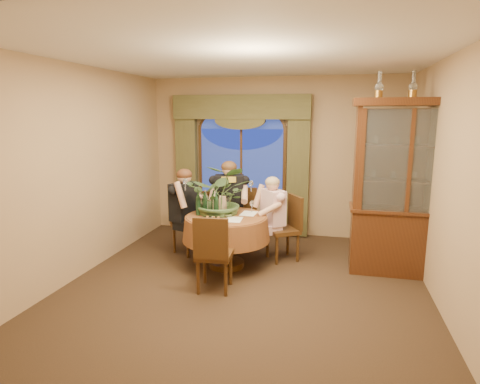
% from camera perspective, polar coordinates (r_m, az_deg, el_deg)
% --- Properties ---
extents(floor, '(5.00, 5.00, 0.00)m').
position_cam_1_polar(floor, '(5.18, 0.51, -13.57)').
color(floor, black).
rests_on(floor, ground).
extents(wall_back, '(4.50, 0.00, 4.50)m').
position_cam_1_polar(wall_back, '(7.21, 4.99, 4.94)').
color(wall_back, '#9F805D').
rests_on(wall_back, ground).
extents(wall_right, '(0.00, 5.00, 5.00)m').
position_cam_1_polar(wall_right, '(4.81, 27.68, 0.71)').
color(wall_right, '#9F805D').
rests_on(wall_right, ground).
extents(ceiling, '(5.00, 5.00, 0.00)m').
position_cam_1_polar(ceiling, '(4.76, 0.57, 18.80)').
color(ceiling, white).
rests_on(ceiling, wall_back).
extents(window, '(1.62, 0.10, 1.32)m').
position_cam_1_polar(window, '(7.27, 0.20, 4.23)').
color(window, navy).
rests_on(window, wall_back).
extents(arched_transom, '(1.60, 0.06, 0.44)m').
position_cam_1_polar(arched_transom, '(7.22, 0.20, 10.39)').
color(arched_transom, navy).
rests_on(arched_transom, wall_back).
extents(drapery_left, '(0.38, 0.14, 2.32)m').
position_cam_1_polar(drapery_left, '(7.54, -7.55, 3.46)').
color(drapery_left, '#454322').
rests_on(drapery_left, floor).
extents(drapery_right, '(0.38, 0.14, 2.32)m').
position_cam_1_polar(drapery_right, '(7.07, 8.27, 2.95)').
color(drapery_right, '#454322').
rests_on(drapery_right, floor).
extents(swag_valance, '(2.45, 0.16, 0.42)m').
position_cam_1_polar(swag_valance, '(7.14, 0.05, 11.99)').
color(swag_valance, '#454322').
rests_on(swag_valance, wall_back).
extents(dining_table, '(1.61, 1.61, 0.75)m').
position_cam_1_polar(dining_table, '(5.76, -1.95, -7.01)').
color(dining_table, maroon).
rests_on(dining_table, floor).
extents(china_cabinet, '(1.46, 0.57, 2.36)m').
position_cam_1_polar(china_cabinet, '(5.78, 22.40, 0.45)').
color(china_cabinet, '#371B0E').
rests_on(china_cabinet, floor).
extents(oil_lamp_left, '(0.11, 0.11, 0.34)m').
position_cam_1_polar(oil_lamp_left, '(5.66, 19.19, 14.21)').
color(oil_lamp_left, '#A5722D').
rests_on(oil_lamp_left, china_cabinet).
extents(oil_lamp_center, '(0.11, 0.11, 0.34)m').
position_cam_1_polar(oil_lamp_center, '(5.71, 23.41, 13.89)').
color(oil_lamp_center, '#A5722D').
rests_on(oil_lamp_center, china_cabinet).
extents(oil_lamp_right, '(0.11, 0.11, 0.34)m').
position_cam_1_polar(oil_lamp_right, '(5.79, 27.53, 13.51)').
color(oil_lamp_right, '#A5722D').
rests_on(oil_lamp_right, china_cabinet).
extents(chair_right, '(0.58, 0.58, 0.96)m').
position_cam_1_polar(chair_right, '(6.03, 6.10, -5.19)').
color(chair_right, black).
rests_on(chair_right, floor).
extents(chair_back_right, '(0.43, 0.43, 0.96)m').
position_cam_1_polar(chair_back_right, '(6.53, 0.22, -3.86)').
color(chair_back_right, black).
rests_on(chair_back_right, floor).
extents(chair_back, '(0.58, 0.58, 0.96)m').
position_cam_1_polar(chair_back, '(6.34, -7.24, -4.42)').
color(chair_back, black).
rests_on(chair_back, floor).
extents(chair_front_left, '(0.45, 0.45, 0.96)m').
position_cam_1_polar(chair_front_left, '(5.00, -3.65, -8.60)').
color(chair_front_left, black).
rests_on(chair_front_left, floor).
extents(person_pink, '(0.61, 0.61, 1.26)m').
position_cam_1_polar(person_pink, '(6.02, 4.71, -3.71)').
color(person_pink, beige).
rests_on(person_pink, floor).
extents(person_back, '(0.59, 0.61, 1.37)m').
position_cam_1_polar(person_back, '(6.14, -7.94, -2.99)').
color(person_back, black).
rests_on(person_back, floor).
extents(person_scarf, '(0.60, 0.57, 1.44)m').
position_cam_1_polar(person_scarf, '(6.42, -1.53, -1.92)').
color(person_scarf, black).
rests_on(person_scarf, floor).
extents(stoneware_vase, '(0.14, 0.14, 0.26)m').
position_cam_1_polar(stoneware_vase, '(5.74, -2.51, -1.86)').
color(stoneware_vase, tan).
rests_on(stoneware_vase, dining_table).
extents(centerpiece_plant, '(0.93, 1.04, 0.81)m').
position_cam_1_polar(centerpiece_plant, '(5.69, -2.69, 2.90)').
color(centerpiece_plant, '#3F5D33').
rests_on(centerpiece_plant, dining_table).
extents(olive_bowl, '(0.15, 0.15, 0.05)m').
position_cam_1_polar(olive_bowl, '(5.59, -1.83, -3.30)').
color(olive_bowl, '#4B562F').
rests_on(olive_bowl, dining_table).
extents(cheese_platter, '(0.39, 0.39, 0.02)m').
position_cam_1_polar(cheese_platter, '(5.37, -4.30, -4.06)').
color(cheese_platter, black).
rests_on(cheese_platter, dining_table).
extents(wine_bottle_0, '(0.07, 0.07, 0.33)m').
position_cam_1_polar(wine_bottle_0, '(5.80, -3.77, -1.37)').
color(wine_bottle_0, black).
rests_on(wine_bottle_0, dining_table).
extents(wine_bottle_1, '(0.07, 0.07, 0.33)m').
position_cam_1_polar(wine_bottle_1, '(5.83, -4.94, -1.32)').
color(wine_bottle_1, tan).
rests_on(wine_bottle_1, dining_table).
extents(wine_bottle_2, '(0.07, 0.07, 0.33)m').
position_cam_1_polar(wine_bottle_2, '(5.68, -5.97, -1.67)').
color(wine_bottle_2, black).
rests_on(wine_bottle_2, dining_table).
extents(wine_bottle_3, '(0.07, 0.07, 0.33)m').
position_cam_1_polar(wine_bottle_3, '(5.70, -3.58, -1.60)').
color(wine_bottle_3, tan).
rests_on(wine_bottle_3, dining_table).
extents(wine_bottle_4, '(0.07, 0.07, 0.33)m').
position_cam_1_polar(wine_bottle_4, '(5.58, -3.39, -1.86)').
color(wine_bottle_4, black).
rests_on(wine_bottle_4, dining_table).
extents(wine_bottle_5, '(0.07, 0.07, 0.33)m').
position_cam_1_polar(wine_bottle_5, '(5.68, -5.03, -1.64)').
color(wine_bottle_5, black).
rests_on(wine_bottle_5, dining_table).
extents(tasting_paper_0, '(0.23, 0.31, 0.00)m').
position_cam_1_polar(tasting_paper_0, '(5.43, -0.87, -3.94)').
color(tasting_paper_0, white).
rests_on(tasting_paper_0, dining_table).
extents(tasting_paper_1, '(0.22, 0.31, 0.00)m').
position_cam_1_polar(tasting_paper_1, '(5.76, 1.25, -3.08)').
color(tasting_paper_1, white).
rests_on(tasting_paper_1, dining_table).
extents(tasting_paper_2, '(0.28, 0.34, 0.00)m').
position_cam_1_polar(tasting_paper_2, '(5.37, -2.96, -4.15)').
color(tasting_paper_2, white).
rests_on(tasting_paper_2, dining_table).
extents(wine_glass_person_pink, '(0.07, 0.07, 0.18)m').
position_cam_1_polar(wine_glass_person_pink, '(5.80, 1.70, -2.10)').
color(wine_glass_person_pink, silver).
rests_on(wine_glass_person_pink, dining_table).
extents(wine_glass_person_back, '(0.07, 0.07, 0.18)m').
position_cam_1_polar(wine_glass_person_back, '(5.87, -5.24, -1.99)').
color(wine_glass_person_back, silver).
rests_on(wine_glass_person_back, dining_table).
extents(wine_glass_person_scarf, '(0.07, 0.07, 0.18)m').
position_cam_1_polar(wine_glass_person_scarf, '(6.03, -1.73, -1.61)').
color(wine_glass_person_scarf, silver).
rests_on(wine_glass_person_scarf, dining_table).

